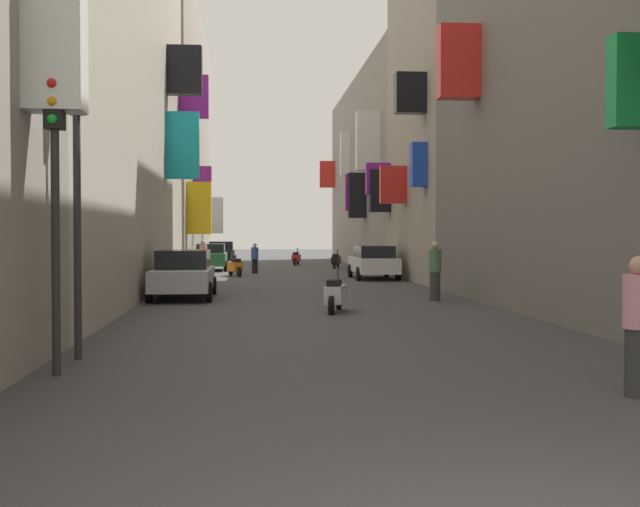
{
  "coord_description": "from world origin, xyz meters",
  "views": [
    {
      "loc": [
        -1.82,
        -4.27,
        2.02
      ],
      "look_at": [
        1.03,
        27.39,
        1.23
      ],
      "focal_mm": 43.94,
      "sensor_mm": 36.0,
      "label": 1
    }
  ],
  "objects_px": {
    "pedestrian_crossing": "(255,258)",
    "traffic_light_far_corner": "(77,163)",
    "parked_car_white": "(373,262)",
    "scooter_red": "(296,258)",
    "parked_car_black": "(221,252)",
    "pedestrian_near_right": "(435,271)",
    "scooter_orange": "(235,267)",
    "parked_car_silver": "(183,273)",
    "traffic_light_near_corner": "(55,172)",
    "scooter_black": "(336,260)",
    "pedestrian_near_left": "(638,327)",
    "parked_car_green": "(211,256)",
    "pedestrian_mid_street": "(203,257)",
    "scooter_white": "(335,294)"
  },
  "relations": [
    {
      "from": "scooter_white",
      "to": "parked_car_silver",
      "type": "bearing_deg",
      "value": 131.49
    },
    {
      "from": "scooter_orange",
      "to": "pedestrian_mid_street",
      "type": "height_order",
      "value": "pedestrian_mid_street"
    },
    {
      "from": "parked_car_white",
      "to": "parked_car_green",
      "type": "height_order",
      "value": "parked_car_white"
    },
    {
      "from": "parked_car_silver",
      "to": "pedestrian_mid_street",
      "type": "height_order",
      "value": "pedestrian_mid_street"
    },
    {
      "from": "parked_car_black",
      "to": "scooter_red",
      "type": "height_order",
      "value": "parked_car_black"
    },
    {
      "from": "pedestrian_near_left",
      "to": "pedestrian_crossing",
      "type": "bearing_deg",
      "value": 98.29
    },
    {
      "from": "pedestrian_crossing",
      "to": "pedestrian_near_left",
      "type": "relative_size",
      "value": 0.89
    },
    {
      "from": "parked_car_black",
      "to": "pedestrian_crossing",
      "type": "xyz_separation_m",
      "value": [
        2.13,
        -12.25,
        -0.03
      ]
    },
    {
      "from": "parked_car_green",
      "to": "parked_car_black",
      "type": "relative_size",
      "value": 0.98
    },
    {
      "from": "traffic_light_far_corner",
      "to": "pedestrian_near_right",
      "type": "bearing_deg",
      "value": 51.1
    },
    {
      "from": "parked_car_black",
      "to": "traffic_light_far_corner",
      "type": "relative_size",
      "value": 0.9
    },
    {
      "from": "parked_car_black",
      "to": "traffic_light_far_corner",
      "type": "height_order",
      "value": "traffic_light_far_corner"
    },
    {
      "from": "parked_car_silver",
      "to": "parked_car_green",
      "type": "xyz_separation_m",
      "value": [
        -0.06,
        18.97,
        -0.01
      ]
    },
    {
      "from": "scooter_orange",
      "to": "scooter_red",
      "type": "distance_m",
      "value": 13.63
    },
    {
      "from": "parked_car_silver",
      "to": "scooter_orange",
      "type": "distance_m",
      "value": 12.82
    },
    {
      "from": "traffic_light_near_corner",
      "to": "traffic_light_far_corner",
      "type": "height_order",
      "value": "traffic_light_far_corner"
    },
    {
      "from": "parked_car_black",
      "to": "pedestrian_near_left",
      "type": "distance_m",
      "value": 43.84
    },
    {
      "from": "scooter_black",
      "to": "pedestrian_near_right",
      "type": "bearing_deg",
      "value": -88.81
    },
    {
      "from": "parked_car_black",
      "to": "pedestrian_near_left",
      "type": "relative_size",
      "value": 2.42
    },
    {
      "from": "parked_car_white",
      "to": "parked_car_silver",
      "type": "bearing_deg",
      "value": -127.44
    },
    {
      "from": "parked_car_white",
      "to": "scooter_red",
      "type": "bearing_deg",
      "value": 99.15
    },
    {
      "from": "parked_car_white",
      "to": "pedestrian_crossing",
      "type": "relative_size",
      "value": 2.86
    },
    {
      "from": "pedestrian_near_right",
      "to": "pedestrian_near_left",
      "type": "bearing_deg",
      "value": -93.28
    },
    {
      "from": "parked_car_silver",
      "to": "traffic_light_far_corner",
      "type": "xyz_separation_m",
      "value": [
        -0.68,
        -12.03,
        2.38
      ]
    },
    {
      "from": "scooter_white",
      "to": "parked_car_white",
      "type": "bearing_deg",
      "value": 77.21
    },
    {
      "from": "pedestrian_crossing",
      "to": "traffic_light_far_corner",
      "type": "relative_size",
      "value": 0.33
    },
    {
      "from": "scooter_orange",
      "to": "scooter_red",
      "type": "relative_size",
      "value": 0.91
    },
    {
      "from": "scooter_black",
      "to": "pedestrian_crossing",
      "type": "relative_size",
      "value": 1.24
    },
    {
      "from": "parked_car_black",
      "to": "traffic_light_far_corner",
      "type": "distance_m",
      "value": 39.79
    },
    {
      "from": "scooter_red",
      "to": "traffic_light_far_corner",
      "type": "height_order",
      "value": "traffic_light_far_corner"
    },
    {
      "from": "pedestrian_crossing",
      "to": "pedestrian_near_right",
      "type": "bearing_deg",
      "value": -72.68
    },
    {
      "from": "parked_car_black",
      "to": "pedestrian_mid_street",
      "type": "height_order",
      "value": "pedestrian_mid_street"
    },
    {
      "from": "parked_car_black",
      "to": "traffic_light_near_corner",
      "type": "distance_m",
      "value": 41.25
    },
    {
      "from": "scooter_black",
      "to": "parked_car_white",
      "type": "bearing_deg",
      "value": -87.67
    },
    {
      "from": "pedestrian_crossing",
      "to": "parked_car_green",
      "type": "bearing_deg",
      "value": 124.18
    },
    {
      "from": "parked_car_black",
      "to": "pedestrian_near_right",
      "type": "bearing_deg",
      "value": -75.73
    },
    {
      "from": "pedestrian_near_left",
      "to": "parked_car_green",
      "type": "bearing_deg",
      "value": 101.33
    },
    {
      "from": "parked_car_silver",
      "to": "pedestrian_near_left",
      "type": "bearing_deg",
      "value": -66.29
    },
    {
      "from": "parked_car_black",
      "to": "pedestrian_near_left",
      "type": "height_order",
      "value": "pedestrian_near_left"
    },
    {
      "from": "scooter_orange",
      "to": "parked_car_silver",
      "type": "bearing_deg",
      "value": -96.2
    },
    {
      "from": "parked_car_green",
      "to": "scooter_white",
      "type": "xyz_separation_m",
      "value": [
        4.35,
        -23.82,
        -0.32
      ]
    },
    {
      "from": "scooter_red",
      "to": "traffic_light_far_corner",
      "type": "distance_m",
      "value": 38.43
    },
    {
      "from": "scooter_orange",
      "to": "pedestrian_near_left",
      "type": "xyz_separation_m",
      "value": [
        5.49,
        -28.4,
        0.41
      ]
    },
    {
      "from": "parked_car_white",
      "to": "pedestrian_crossing",
      "type": "distance_m",
      "value": 7.58
    },
    {
      "from": "scooter_black",
      "to": "pedestrian_near_left",
      "type": "height_order",
      "value": "pedestrian_near_left"
    },
    {
      "from": "parked_car_green",
      "to": "scooter_red",
      "type": "relative_size",
      "value": 2.15
    },
    {
      "from": "parked_car_silver",
      "to": "pedestrian_near_left",
      "type": "height_order",
      "value": "pedestrian_near_left"
    },
    {
      "from": "parked_car_silver",
      "to": "parked_car_black",
      "type": "height_order",
      "value": "parked_car_black"
    },
    {
      "from": "pedestrian_crossing",
      "to": "traffic_light_far_corner",
      "type": "height_order",
      "value": "traffic_light_far_corner"
    },
    {
      "from": "parked_car_white",
      "to": "pedestrian_near_left",
      "type": "bearing_deg",
      "value": -91.75
    }
  ]
}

